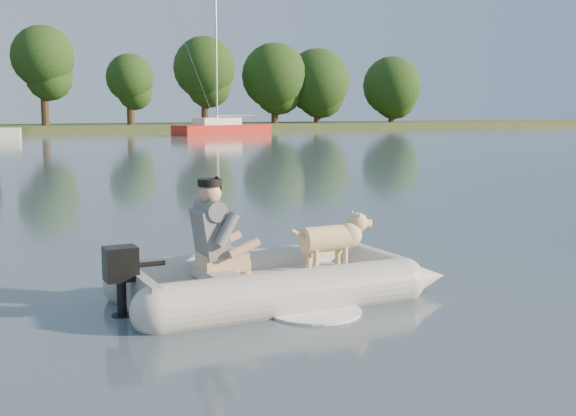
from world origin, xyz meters
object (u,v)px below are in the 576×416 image
dog (327,243)px  dinghy (276,242)px  man (212,229)px  sailboat (222,129)px

dog → dinghy: bearing=-175.4°
dinghy → dog: bearing=4.6°
dinghy → dog: size_ratio=4.72×
dinghy → dog: (0.67, 0.07, -0.08)m
man → dog: 1.43m
dinghy → sailboat: size_ratio=0.42×
man → dog: man is taller
man → dog: (1.40, 0.03, -0.27)m
sailboat → dinghy: bearing=-123.9°
man → dog: size_ratio=1.16×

